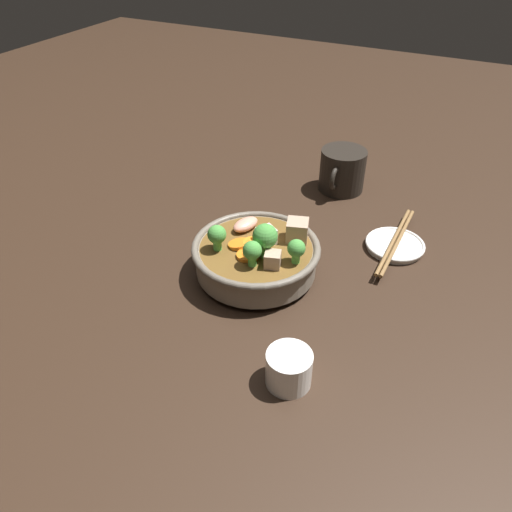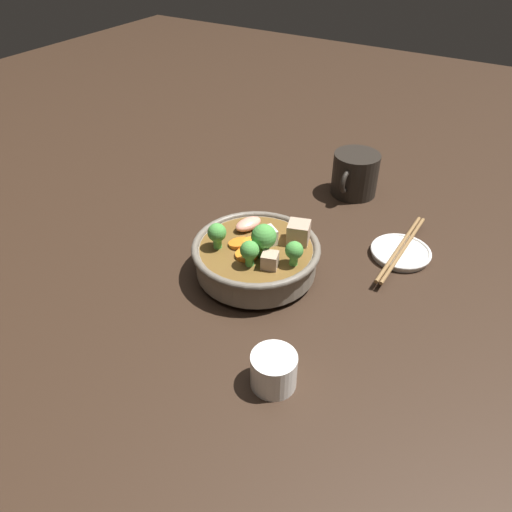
{
  "view_description": "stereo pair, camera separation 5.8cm",
  "coord_description": "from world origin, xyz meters",
  "px_view_note": "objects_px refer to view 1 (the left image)",
  "views": [
    {
      "loc": [
        0.6,
        0.3,
        0.54
      ],
      "look_at": [
        0.0,
        0.0,
        0.04
      ],
      "focal_mm": 35.0,
      "sensor_mm": 36.0,
      "label": 1
    },
    {
      "loc": [
        0.57,
        0.35,
        0.54
      ],
      "look_at": [
        0.0,
        0.0,
        0.04
      ],
      "focal_mm": 35.0,
      "sensor_mm": 36.0,
      "label": 2
    }
  ],
  "objects_px": {
    "stirfry_bowl": "(257,254)",
    "dark_mug": "(342,170)",
    "tea_cup": "(289,368)",
    "chopsticks_pair": "(396,241)",
    "side_saucer": "(395,245)"
  },
  "relations": [
    {
      "from": "tea_cup",
      "to": "chopsticks_pair",
      "type": "height_order",
      "value": "tea_cup"
    },
    {
      "from": "side_saucer",
      "to": "dark_mug",
      "type": "xyz_separation_m",
      "value": [
        -0.17,
        -0.16,
        0.04
      ]
    },
    {
      "from": "stirfry_bowl",
      "to": "side_saucer",
      "type": "distance_m",
      "value": 0.27
    },
    {
      "from": "side_saucer",
      "to": "tea_cup",
      "type": "relative_size",
      "value": 1.73
    },
    {
      "from": "stirfry_bowl",
      "to": "chopsticks_pair",
      "type": "relative_size",
      "value": 0.95
    },
    {
      "from": "stirfry_bowl",
      "to": "dark_mug",
      "type": "height_order",
      "value": "stirfry_bowl"
    },
    {
      "from": "tea_cup",
      "to": "chopsticks_pair",
      "type": "relative_size",
      "value": 0.27
    },
    {
      "from": "chopsticks_pair",
      "to": "dark_mug",
      "type": "bearing_deg",
      "value": -135.75
    },
    {
      "from": "stirfry_bowl",
      "to": "chopsticks_pair",
      "type": "xyz_separation_m",
      "value": [
        -0.18,
        0.19,
        -0.02
      ]
    },
    {
      "from": "tea_cup",
      "to": "side_saucer",
      "type": "bearing_deg",
      "value": 171.87
    },
    {
      "from": "tea_cup",
      "to": "chopsticks_pair",
      "type": "bearing_deg",
      "value": 171.87
    },
    {
      "from": "stirfry_bowl",
      "to": "dark_mug",
      "type": "distance_m",
      "value": 0.35
    },
    {
      "from": "stirfry_bowl",
      "to": "side_saucer",
      "type": "xyz_separation_m",
      "value": [
        -0.18,
        0.19,
        -0.03
      ]
    },
    {
      "from": "dark_mug",
      "to": "tea_cup",
      "type": "bearing_deg",
      "value": 11.56
    },
    {
      "from": "stirfry_bowl",
      "to": "tea_cup",
      "type": "bearing_deg",
      "value": 37.01
    }
  ]
}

